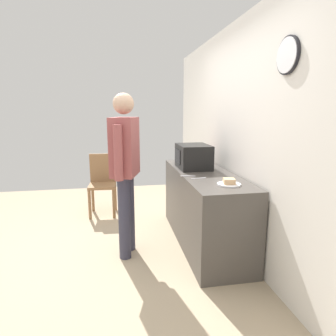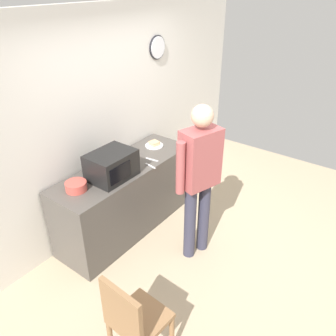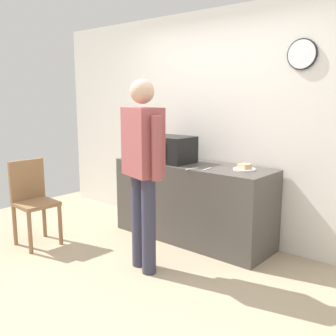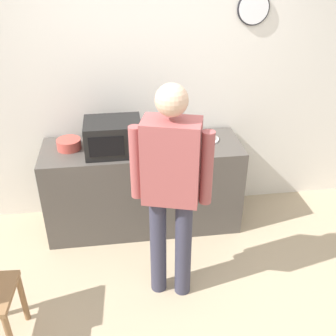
# 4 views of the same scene
# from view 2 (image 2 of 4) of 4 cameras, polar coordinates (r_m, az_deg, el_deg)

# --- Properties ---
(ground_plane) EXTENTS (6.00, 6.00, 0.00)m
(ground_plane) POSITION_cam_2_polar(r_m,az_deg,el_deg) (4.04, 8.07, -15.11)
(ground_plane) COLOR tan
(back_wall) EXTENTS (5.40, 0.13, 2.60)m
(back_wall) POSITION_cam_2_polar(r_m,az_deg,el_deg) (4.15, -10.26, 7.66)
(back_wall) COLOR silver
(back_wall) RESTS_ON ground_plane
(kitchen_counter) EXTENTS (1.87, 0.62, 0.89)m
(kitchen_counter) POSITION_cam_2_polar(r_m,az_deg,el_deg) (4.22, -7.00, -4.91)
(kitchen_counter) COLOR #4C4742
(kitchen_counter) RESTS_ON ground_plane
(microwave) EXTENTS (0.50, 0.39, 0.30)m
(microwave) POSITION_cam_2_polar(r_m,az_deg,el_deg) (3.72, -9.47, 0.46)
(microwave) COLOR black
(microwave) RESTS_ON kitchen_counter
(sandwich_plate) EXTENTS (0.23, 0.23, 0.07)m
(sandwich_plate) POSITION_cam_2_polar(r_m,az_deg,el_deg) (4.43, -2.33, 3.96)
(sandwich_plate) COLOR white
(sandwich_plate) RESTS_ON kitchen_counter
(salad_bowl) EXTENTS (0.22, 0.22, 0.09)m
(salad_bowl) POSITION_cam_2_polar(r_m,az_deg,el_deg) (3.62, -15.19, -2.97)
(salad_bowl) COLOR #C64C42
(salad_bowl) RESTS_ON kitchen_counter
(fork_utensil) EXTENTS (0.04, 0.17, 0.01)m
(fork_utensil) POSITION_cam_2_polar(r_m,az_deg,el_deg) (4.09, -2.68, 1.43)
(fork_utensil) COLOR silver
(fork_utensil) RESTS_ON kitchen_counter
(spoon_utensil) EXTENTS (0.05, 0.17, 0.01)m
(spoon_utensil) POSITION_cam_2_polar(r_m,az_deg,el_deg) (3.96, -2.96, 0.36)
(spoon_utensil) COLOR silver
(spoon_utensil) RESTS_ON kitchen_counter
(person_standing) EXTENTS (0.57, 0.35, 1.79)m
(person_standing) POSITION_cam_2_polar(r_m,az_deg,el_deg) (3.50, 5.28, -0.90)
(person_standing) COLOR #343448
(person_standing) RESTS_ON ground_plane
(wooden_chair) EXTENTS (0.42, 0.42, 0.94)m
(wooden_chair) POSITION_cam_2_polar(r_m,az_deg,el_deg) (2.86, -5.90, -24.07)
(wooden_chair) COLOR olive
(wooden_chair) RESTS_ON ground_plane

